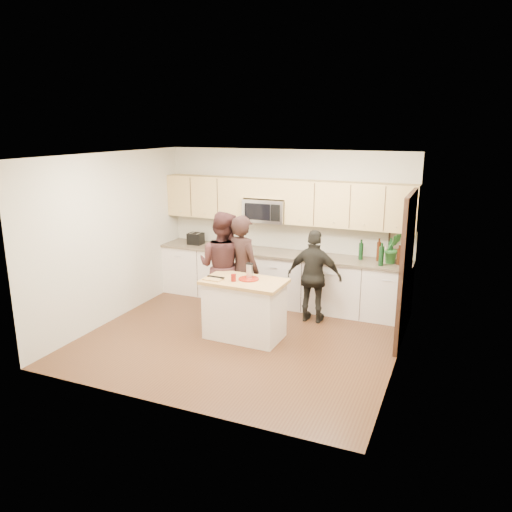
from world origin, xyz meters
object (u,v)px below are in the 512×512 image
at_px(toaster, 196,239).
at_px(woman_right, 314,277).
at_px(island, 244,309).
at_px(woman_left, 243,270).
at_px(woman_center, 223,266).

xyz_separation_m(toaster, woman_right, (2.47, -0.56, -0.29)).
height_order(toaster, woman_right, woman_right).
bearing_deg(island, woman_right, 54.91).
xyz_separation_m(island, woman_right, (0.77, 1.02, 0.30)).
bearing_deg(woman_left, woman_right, -137.07).
height_order(woman_center, woman_right, woman_center).
bearing_deg(island, woman_center, 140.49).
relative_size(island, woman_center, 0.68).
relative_size(island, woman_right, 0.81).
bearing_deg(toaster, woman_left, -35.83).
height_order(toaster, woman_center, woman_center).
bearing_deg(woman_center, woman_left, -177.63).
bearing_deg(toaster, woman_right, -12.78).
height_order(island, toaster, toaster).
height_order(woman_left, woman_right, woman_left).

